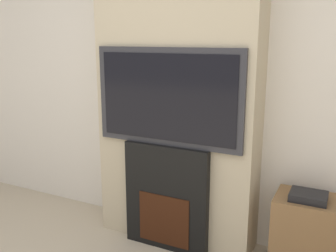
# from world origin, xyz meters

# --- Properties ---
(wall_back) EXTENTS (6.00, 0.06, 2.70)m
(wall_back) POSITION_xyz_m (0.00, 2.03, 1.35)
(wall_back) COLOR silver
(wall_back) RESTS_ON ground_plane
(chimney_breast) EXTENTS (1.24, 0.32, 2.70)m
(chimney_breast) POSITION_xyz_m (0.00, 1.84, 1.35)
(chimney_breast) COLOR #BCAD8E
(chimney_breast) RESTS_ON ground_plane
(fireplace) EXTENTS (0.67, 0.15, 0.82)m
(fireplace) POSITION_xyz_m (0.00, 1.67, 0.41)
(fireplace) COLOR black
(fireplace) RESTS_ON ground_plane
(television) EXTENTS (1.13, 0.07, 0.70)m
(television) POSITION_xyz_m (0.00, 1.67, 1.17)
(television) COLOR #2D2D33
(television) RESTS_ON fireplace
(media_stand) EXTENTS (0.43, 0.34, 0.60)m
(media_stand) POSITION_xyz_m (0.99, 1.79, 0.28)
(media_stand) COLOR brown
(media_stand) RESTS_ON ground_plane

